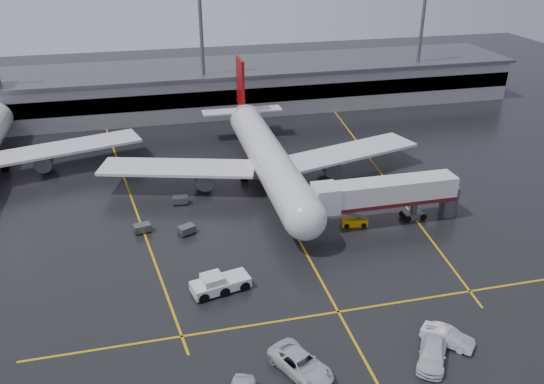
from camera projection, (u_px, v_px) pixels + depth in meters
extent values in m
plane|color=black|center=(283.00, 211.00, 74.09)|extent=(220.00, 220.00, 0.00)
cube|color=gold|center=(283.00, 211.00, 74.08)|extent=(0.25, 90.00, 0.02)
cube|color=gold|center=(338.00, 312.00, 54.88)|extent=(60.00, 0.25, 0.02)
cube|color=gold|center=(130.00, 194.00, 78.62)|extent=(9.99, 69.35, 0.02)
cube|color=gold|center=(378.00, 169.00, 86.58)|extent=(7.57, 69.64, 0.02)
cube|color=gray|center=(225.00, 88.00, 114.21)|extent=(120.00, 18.00, 8.00)
cube|color=black|center=(232.00, 97.00, 106.31)|extent=(120.00, 0.40, 3.00)
cube|color=#595B60|center=(224.00, 67.00, 112.32)|extent=(122.00, 19.00, 0.60)
cylinder|color=#595B60|center=(202.00, 54.00, 104.18)|extent=(0.70, 0.70, 25.00)
cylinder|color=#595B60|center=(420.00, 43.00, 113.60)|extent=(0.70, 0.70, 25.00)
cylinder|color=silver|center=(269.00, 160.00, 79.22)|extent=(5.20, 36.00, 5.20)
sphere|color=silver|center=(305.00, 218.00, 63.51)|extent=(5.20, 5.20, 5.20)
cone|color=silver|center=(242.00, 112.00, 97.28)|extent=(4.94, 8.00, 4.94)
cube|color=maroon|center=(240.00, 83.00, 95.99)|extent=(0.50, 5.50, 8.50)
cube|color=silver|center=(242.00, 110.00, 97.19)|extent=(14.00, 3.00, 0.25)
cube|color=silver|center=(178.00, 168.00, 78.59)|extent=(22.80, 11.83, 0.40)
cube|color=silver|center=(349.00, 152.00, 84.04)|extent=(22.80, 11.83, 0.40)
cylinder|color=#595B60|center=(203.00, 177.00, 79.07)|extent=(2.60, 4.50, 2.60)
cylinder|color=#595B60|center=(329.00, 165.00, 83.05)|extent=(2.60, 4.50, 2.60)
cylinder|color=#595B60|center=(297.00, 230.00, 67.54)|extent=(0.56, 0.56, 2.00)
cylinder|color=#595B60|center=(244.00, 174.00, 82.58)|extent=(0.56, 0.56, 2.00)
cylinder|color=#595B60|center=(285.00, 170.00, 83.92)|extent=(0.56, 0.56, 2.00)
cylinder|color=black|center=(297.00, 234.00, 67.78)|extent=(0.40, 1.10, 1.10)
cylinder|color=black|center=(244.00, 176.00, 82.77)|extent=(1.00, 1.40, 1.40)
cylinder|color=black|center=(285.00, 172.00, 84.11)|extent=(1.00, 1.40, 1.40)
cone|color=silver|center=(0.00, 108.00, 98.96)|extent=(4.94, 8.00, 4.94)
cube|color=silver|center=(0.00, 107.00, 98.87)|extent=(14.00, 3.00, 0.25)
cube|color=silver|center=(68.00, 147.00, 85.72)|extent=(22.80, 11.83, 0.40)
cylinder|color=#595B60|center=(45.00, 160.00, 84.73)|extent=(2.60, 4.50, 2.60)
cylinder|color=#595B60|center=(5.00, 165.00, 85.60)|extent=(0.56, 0.56, 2.00)
cylinder|color=black|center=(5.00, 167.00, 85.80)|extent=(1.00, 1.40, 1.40)
cube|color=silver|center=(387.00, 191.00, 69.42)|extent=(18.00, 3.20, 3.00)
cube|color=#4B0F17|center=(386.00, 201.00, 69.99)|extent=(18.00, 3.30, 0.50)
cube|color=silver|center=(325.00, 198.00, 67.71)|extent=(3.00, 3.40, 3.30)
cylinder|color=#595B60|center=(414.00, 208.00, 71.54)|extent=(0.80, 0.80, 3.00)
cube|color=#595B60|center=(413.00, 215.00, 72.00)|extent=(2.60, 1.60, 0.90)
cylinder|color=#595B60|center=(449.00, 201.00, 72.36)|extent=(2.40, 2.40, 4.00)
cylinder|color=black|center=(405.00, 216.00, 71.77)|extent=(0.90, 1.80, 0.90)
cylinder|color=black|center=(421.00, 214.00, 72.23)|extent=(0.90, 1.80, 0.90)
cube|color=silver|center=(221.00, 284.00, 57.76)|extent=(6.51, 3.74, 1.05)
cube|color=silver|center=(212.00, 279.00, 57.03)|extent=(2.51, 2.51, 0.87)
cube|color=black|center=(212.00, 279.00, 57.03)|extent=(2.26, 2.26, 0.79)
cylinder|color=black|center=(200.00, 292.00, 57.00)|extent=(1.69, 2.81, 1.14)
cylinder|color=black|center=(221.00, 286.00, 57.90)|extent=(1.69, 2.81, 1.14)
cylinder|color=black|center=(241.00, 281.00, 58.80)|extent=(1.69, 2.81, 1.14)
cube|color=#D89906|center=(354.00, 222.00, 70.39)|extent=(3.47, 1.89, 1.01)
cube|color=#595B60|center=(355.00, 215.00, 69.97)|extent=(3.27, 1.33, 1.15)
cylinder|color=black|center=(346.00, 223.00, 70.42)|extent=(0.88, 1.64, 0.64)
cylinder|color=black|center=(363.00, 223.00, 70.56)|extent=(0.88, 1.64, 0.64)
imported|color=silver|center=(301.00, 364.00, 47.18)|extent=(5.41, 6.98, 1.76)
imported|color=silver|center=(432.00, 353.00, 48.50)|extent=(5.01, 5.94, 1.63)
imported|color=silver|center=(448.00, 337.00, 50.44)|extent=(4.54, 4.56, 1.57)
cube|color=#595B60|center=(187.00, 229.00, 68.32)|extent=(2.37, 2.04, 0.90)
cylinder|color=black|center=(183.00, 236.00, 67.73)|extent=(0.40, 0.20, 0.40)
cylinder|color=black|center=(194.00, 232.00, 68.64)|extent=(0.40, 0.20, 0.40)
cylinder|color=black|center=(179.00, 233.00, 68.42)|extent=(0.40, 0.20, 0.40)
cylinder|color=black|center=(190.00, 229.00, 69.33)|extent=(0.40, 0.20, 0.40)
cube|color=#595B60|center=(142.00, 228.00, 68.70)|extent=(2.22, 1.68, 0.90)
cylinder|color=black|center=(137.00, 234.00, 68.19)|extent=(0.40, 0.20, 0.40)
cylinder|color=black|center=(150.00, 231.00, 68.81)|extent=(0.40, 0.20, 0.40)
cylinder|color=black|center=(135.00, 230.00, 69.01)|extent=(0.40, 0.20, 0.40)
cylinder|color=black|center=(148.00, 228.00, 69.62)|extent=(0.40, 0.20, 0.40)
cube|color=#595B60|center=(180.00, 200.00, 75.60)|extent=(2.11, 1.47, 0.90)
cylinder|color=black|center=(175.00, 205.00, 75.26)|extent=(0.40, 0.20, 0.40)
cylinder|color=black|center=(187.00, 204.00, 75.47)|extent=(0.40, 0.20, 0.40)
cylinder|color=black|center=(175.00, 202.00, 76.14)|extent=(0.40, 0.20, 0.40)
cylinder|color=black|center=(186.00, 201.00, 76.35)|extent=(0.40, 0.20, 0.40)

